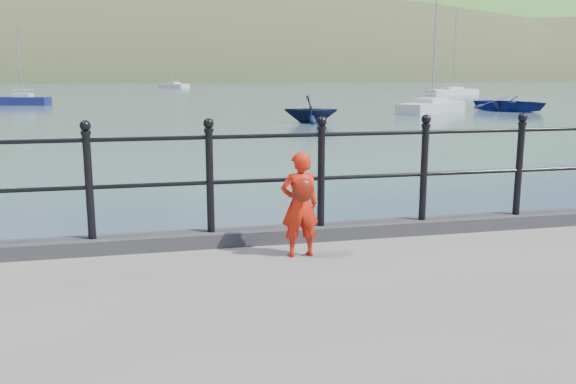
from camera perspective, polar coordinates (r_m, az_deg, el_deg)
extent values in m
plane|color=#2D4251|center=(7.08, -2.15, -12.16)|extent=(600.00, 600.00, 0.00)
cube|color=#28282B|center=(6.59, -1.97, -4.06)|extent=(60.00, 0.30, 0.15)
cylinder|color=black|center=(6.46, -2.01, 1.09)|extent=(18.00, 0.04, 0.04)
cylinder|color=black|center=(6.39, -2.03, 5.26)|extent=(18.00, 0.04, 0.04)
cylinder|color=black|center=(6.37, -18.10, 0.40)|extent=(0.08, 0.08, 1.05)
sphere|color=black|center=(6.29, -18.44, 5.91)|extent=(0.11, 0.11, 0.11)
cylinder|color=black|center=(6.37, -7.31, 0.87)|extent=(0.08, 0.08, 1.05)
sphere|color=black|center=(6.29, -7.45, 6.38)|extent=(0.11, 0.11, 0.11)
cylinder|color=black|center=(6.59, 3.12, 1.29)|extent=(0.08, 0.08, 1.05)
sphere|color=black|center=(6.52, 3.18, 6.62)|extent=(0.11, 0.11, 0.11)
cylinder|color=black|center=(7.02, 12.59, 1.64)|extent=(0.08, 0.08, 1.05)
sphere|color=black|center=(6.94, 12.81, 6.65)|extent=(0.11, 0.11, 0.11)
cylinder|color=black|center=(7.61, 20.79, 1.90)|extent=(0.08, 0.08, 1.05)
sphere|color=black|center=(7.54, 21.12, 6.52)|extent=(0.11, 0.11, 0.11)
ellipsoid|color=#333A21|center=(203.32, -6.88, 6.00)|extent=(400.00, 100.00, 88.00)
ellipsoid|color=#387026|center=(270.14, 0.30, 4.82)|extent=(600.00, 180.00, 156.00)
cube|color=silver|center=(190.42, -23.51, 10.36)|extent=(9.00, 6.00, 6.00)
cube|color=#4C4744|center=(190.46, -23.60, 11.56)|extent=(9.50, 6.50, 2.00)
cube|color=silver|center=(187.70, -16.48, 10.82)|extent=(9.00, 6.00, 6.00)
cube|color=#4C4744|center=(187.75, -16.55, 12.04)|extent=(9.50, 6.50, 2.00)
cube|color=silver|center=(188.37, -7.16, 11.19)|extent=(9.00, 6.00, 6.00)
cube|color=#4C4744|center=(188.42, -7.19, 12.40)|extent=(9.50, 6.50, 2.00)
cube|color=silver|center=(193.00, 0.99, 11.27)|extent=(9.00, 6.00, 6.00)
cube|color=#4C4744|center=(193.05, 1.00, 12.46)|extent=(9.50, 6.50, 2.00)
imported|color=red|center=(5.99, 1.11, -1.18)|extent=(0.39, 0.26, 1.05)
ellipsoid|color=red|center=(5.83, 1.42, 0.16)|extent=(0.22, 0.11, 0.23)
imported|color=navy|center=(46.90, 20.15, 7.78)|extent=(5.77, 6.49, 1.11)
imported|color=black|center=(33.84, 2.15, 7.74)|extent=(3.49, 3.22, 1.52)
cube|color=beige|center=(43.76, 13.29, 7.57)|extent=(6.53, 5.56, 0.90)
cube|color=beige|center=(43.73, 13.32, 8.22)|extent=(2.68, 2.47, 0.50)
cylinder|color=#A5A5A8|center=(43.73, 13.57, 13.60)|extent=(0.10, 0.10, 8.32)
cylinder|color=#A5A5A8|center=(43.71, 13.35, 8.94)|extent=(2.47, 1.87, 0.06)
cube|color=#131B53|center=(56.59, -23.54, 7.70)|extent=(4.60, 2.61, 0.90)
cube|color=beige|center=(56.57, -23.58, 8.21)|extent=(1.75, 1.38, 0.50)
cylinder|color=#A5A5A8|center=(56.54, -23.81, 11.03)|extent=(0.10, 0.10, 5.70)
cylinder|color=#A5A5A8|center=(56.55, -23.63, 8.76)|extent=(1.91, 0.63, 0.06)
cube|color=beige|center=(109.36, -10.66, 9.68)|extent=(5.32, 6.23, 0.90)
cube|color=beige|center=(109.35, -10.67, 9.95)|extent=(2.40, 2.58, 0.50)
cylinder|color=#A5A5A8|center=(109.35, -10.75, 12.14)|extent=(0.10, 0.10, 8.47)
cylinder|color=#A5A5A8|center=(109.34, -10.68, 10.23)|extent=(1.75, 2.33, 0.06)
cube|color=silver|center=(76.67, 15.12, 8.92)|extent=(7.31, 3.99, 0.90)
cube|color=beige|center=(76.65, 15.14, 9.29)|extent=(2.76, 2.03, 0.50)
cylinder|color=#A5A5A8|center=(76.66, 15.31, 12.65)|extent=(0.10, 0.10, 9.08)
cylinder|color=#A5A5A8|center=(76.64, 15.16, 9.70)|extent=(3.05, 1.03, 0.06)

